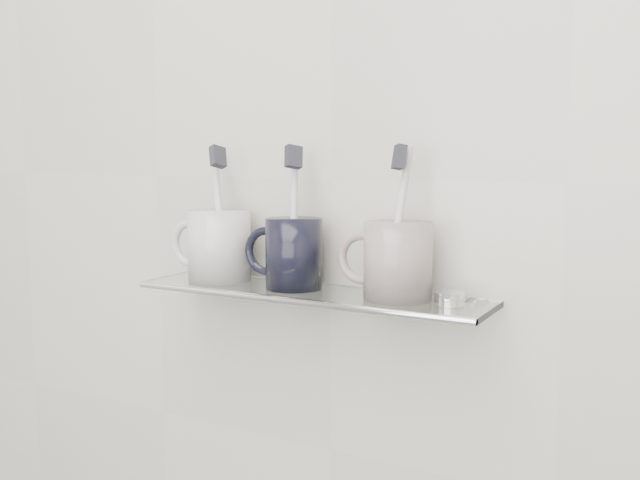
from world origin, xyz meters
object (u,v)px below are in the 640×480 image
Objects in this scene: mug_center at (294,253)px; mug_right at (398,261)px; shelf_glass at (309,293)px; mug_left at (219,246)px.

mug_right is (0.15, 0.00, 0.00)m from mug_center.
mug_center is 0.15m from mug_right.
mug_left is (-0.15, 0.00, 0.06)m from shelf_glass.
shelf_glass is at bearing 167.65° from mug_right.
shelf_glass is 4.85× the size of mug_left.
mug_center is (-0.03, 0.00, 0.05)m from shelf_glass.
mug_center is 0.98× the size of mug_right.
mug_left is 0.13m from mug_center.
shelf_glass is 0.14m from mug_right.
mug_right is at bearing -17.78° from mug_left.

